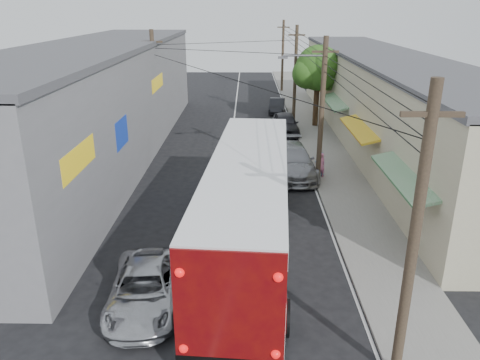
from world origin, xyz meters
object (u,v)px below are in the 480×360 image
object	(u,v)px
parked_car_mid	(285,123)
pedestrian_near	(321,165)
coach_bus	(248,206)
jeepney	(144,288)
parked_car_far	(277,106)
pedestrian_far	(320,163)
parked_suv	(292,160)

from	to	relation	value
parked_car_mid	pedestrian_near	distance (m)	10.42
coach_bus	parked_car_mid	xyz separation A→B (m)	(2.95, 19.05, -1.28)
jeepney	parked_car_mid	size ratio (longest dim) A/B	1.03
coach_bus	jeepney	distance (m)	5.22
parked_car_far	pedestrian_far	bearing A→B (deg)	-79.31
parked_suv	pedestrian_near	xyz separation A→B (m)	(1.60, -0.78, -0.02)
parked_suv	pedestrian_far	bearing A→B (deg)	-16.26
jeepney	parked_suv	xyz separation A→B (m)	(6.04, 13.14, 0.20)
pedestrian_near	jeepney	bearing A→B (deg)	35.83
parked_car_mid	parked_car_far	size ratio (longest dim) A/B	1.19
coach_bus	parked_car_far	world-z (taller)	coach_bus
parked_suv	parked_car_far	world-z (taller)	parked_suv
parked_car_far	pedestrian_far	distance (m)	17.66
coach_bus	jeepney	size ratio (longest dim) A/B	2.92
pedestrian_near	parked_suv	bearing A→B (deg)	-48.37
parked_suv	parked_car_far	xyz separation A→B (m)	(0.17, 17.26, -0.22)
coach_bus	pedestrian_far	world-z (taller)	coach_bus
jeepney	pedestrian_far	world-z (taller)	pedestrian_far
coach_bus	parked_car_far	size ratio (longest dim) A/B	3.57
pedestrian_near	parked_car_mid	bearing A→B (deg)	-105.60
parked_car_far	pedestrian_near	world-z (taller)	pedestrian_near
coach_bus	parked_car_mid	size ratio (longest dim) A/B	3.01
coach_bus	parked_suv	distance (m)	9.90
parked_suv	parked_car_mid	distance (m)	9.57
parked_car_mid	pedestrian_far	xyz separation A→B (m)	(1.24, -9.91, 0.02)
pedestrian_far	jeepney	bearing A→B (deg)	92.31
jeepney	pedestrian_near	world-z (taller)	pedestrian_near
parked_suv	jeepney	bearing A→B (deg)	-118.92
jeepney	parked_car_far	world-z (taller)	jeepney
parked_suv	pedestrian_far	xyz separation A→B (m)	(1.60, -0.34, -0.05)
pedestrian_near	pedestrian_far	world-z (taller)	pedestrian_near
parked_suv	pedestrian_near	world-z (taller)	parked_suv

